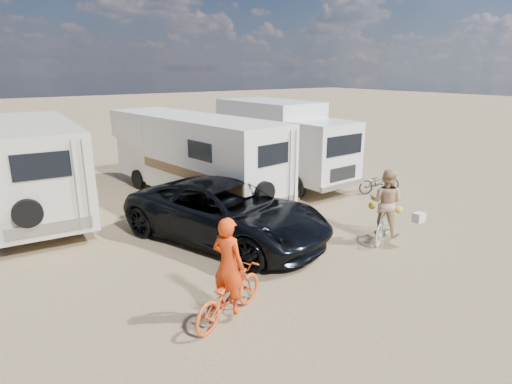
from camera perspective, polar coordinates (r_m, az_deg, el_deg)
ground at (r=10.31m, az=9.02°, el=-9.57°), size 140.00×140.00×0.00m
rv_main at (r=15.17m, az=-8.32°, el=4.56°), size 3.09×8.11×2.88m
rv_left at (r=14.60m, az=-27.41°, el=2.55°), size 2.87×6.70×2.93m
box_truck at (r=16.95m, az=3.72°, el=6.48°), size 2.55×6.23×3.21m
dark_suv at (r=11.33m, az=-3.96°, el=-2.68°), size 4.38×6.25×1.58m
bike_man at (r=8.02m, az=-3.65°, el=-13.41°), size 1.98×1.28×0.98m
bike_woman at (r=11.89m, az=16.67°, el=-4.08°), size 1.61×1.06×0.94m
rider_man at (r=7.83m, az=-3.70°, el=-10.84°), size 0.63×0.76×1.79m
rider_woman at (r=11.75m, az=16.83°, el=-2.16°), size 0.97×1.07×1.78m
bike_parked at (r=16.32m, az=16.11°, el=1.25°), size 1.71×1.12×0.85m
cooler at (r=11.90m, az=5.47°, el=-4.64°), size 0.71×0.63×0.47m
crate at (r=15.09m, az=4.71°, el=-0.34°), size 0.44×0.44×0.35m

